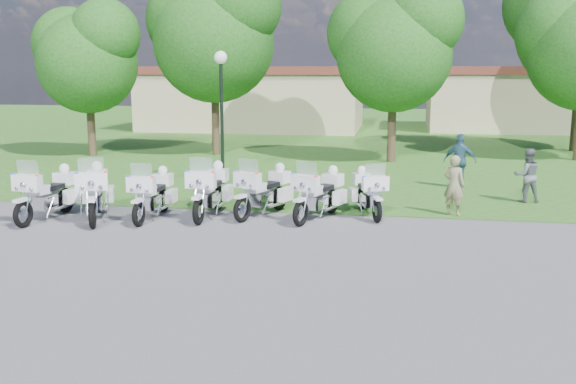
% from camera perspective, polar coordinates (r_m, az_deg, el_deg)
% --- Properties ---
extents(ground, '(100.00, 100.00, 0.00)m').
position_cam_1_polar(ground, '(15.24, -4.22, -4.24)').
color(ground, '#525257').
rests_on(ground, ground).
extents(grass_lawn, '(100.00, 48.00, 0.01)m').
position_cam_1_polar(grass_lawn, '(41.61, 4.84, 5.41)').
color(grass_lawn, '#305F1E').
rests_on(grass_lawn, ground).
extents(motorcycle_0, '(0.97, 2.52, 1.69)m').
position_cam_1_polar(motorcycle_0, '(18.32, -20.56, -0.06)').
color(motorcycle_0, black).
rests_on(motorcycle_0, ground).
extents(motorcycle_1, '(1.48, 2.51, 1.78)m').
position_cam_1_polar(motorcycle_1, '(17.87, -16.76, 0.03)').
color(motorcycle_1, black).
rests_on(motorcycle_1, ground).
extents(motorcycle_2, '(0.79, 2.39, 1.61)m').
position_cam_1_polar(motorcycle_2, '(17.61, -11.90, -0.13)').
color(motorcycle_2, black).
rests_on(motorcycle_2, ground).
extents(motorcycle_3, '(0.85, 2.57, 1.73)m').
position_cam_1_polar(motorcycle_3, '(17.61, -6.93, 0.19)').
color(motorcycle_3, black).
rests_on(motorcycle_3, ground).
extents(motorcycle_4, '(1.40, 2.33, 1.66)m').
position_cam_1_polar(motorcycle_4, '(17.59, -2.10, 0.16)').
color(motorcycle_4, black).
rests_on(motorcycle_4, ground).
extents(motorcycle_5, '(1.36, 2.33, 1.65)m').
position_cam_1_polar(motorcycle_5, '(17.19, 2.83, -0.12)').
color(motorcycle_5, black).
rests_on(motorcycle_5, ground).
extents(motorcycle_6, '(1.19, 2.21, 1.54)m').
position_cam_1_polar(motorcycle_6, '(17.76, 7.11, 0.01)').
color(motorcycle_6, black).
rests_on(motorcycle_6, ground).
extents(lamp_post, '(0.44, 0.44, 4.56)m').
position_cam_1_polar(lamp_post, '(22.24, -5.96, 9.41)').
color(lamp_post, black).
rests_on(lamp_post, ground).
extents(tree_0, '(5.25, 4.48, 7.01)m').
position_cam_1_polar(tree_0, '(30.84, -17.47, 11.66)').
color(tree_0, '#38281C').
rests_on(tree_0, ground).
extents(tree_1, '(6.45, 5.50, 8.59)m').
position_cam_1_polar(tree_1, '(30.12, -6.70, 14.11)').
color(tree_1, '#38281C').
rests_on(tree_1, ground).
extents(tree_2, '(5.69, 4.86, 7.59)m').
position_cam_1_polar(tree_2, '(27.96, 9.33, 12.93)').
color(tree_2, '#38281C').
rests_on(tree_2, ground).
extents(building_west, '(14.56, 8.32, 4.10)m').
position_cam_1_polar(building_west, '(43.38, -3.00, 8.39)').
color(building_west, '#C2B18C').
rests_on(building_west, ground).
extents(building_east, '(11.44, 7.28, 4.10)m').
position_cam_1_polar(building_east, '(44.91, 19.49, 7.88)').
color(building_east, '#C2B18C').
rests_on(building_east, ground).
extents(bystander_a, '(0.72, 0.63, 1.66)m').
position_cam_1_polar(bystander_a, '(18.10, 14.54, 0.56)').
color(bystander_a, gray).
rests_on(bystander_a, ground).
extents(bystander_b, '(0.88, 0.73, 1.63)m').
position_cam_1_polar(bystander_b, '(20.54, 20.48, 1.37)').
color(bystander_b, slate).
rests_on(bystander_b, ground).
extents(bystander_c, '(1.14, 0.66, 1.83)m').
position_cam_1_polar(bystander_c, '(22.32, 15.03, 2.66)').
color(bystander_c, '#305C75').
rests_on(bystander_c, ground).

